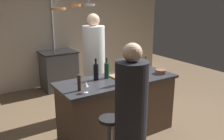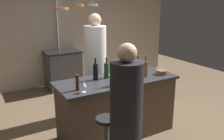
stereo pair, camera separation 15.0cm
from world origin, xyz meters
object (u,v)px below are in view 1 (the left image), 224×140
at_px(potted_plant, 163,84).
at_px(cutting_board, 120,76).
at_px(wine_bottle_red, 137,68).
at_px(wine_bottle_white, 120,76).
at_px(wine_bottle_dark, 96,72).
at_px(mixing_bowl_wooden, 161,72).
at_px(wine_bottle_amber, 145,68).
at_px(wine_glass_by_chef, 140,73).
at_px(guest_left, 131,124).
at_px(mixing_bowl_ceramic, 139,69).
at_px(stove_range, 59,70).
at_px(chef, 94,69).
at_px(mixing_bowl_blue, 130,80).
at_px(wine_bottle_green, 107,70).
at_px(pepper_mill, 79,83).
at_px(wine_glass_near_right_guest, 86,85).

bearing_deg(potted_plant, cutting_board, -158.68).
bearing_deg(wine_bottle_red, wine_bottle_white, -153.06).
distance_m(wine_bottle_dark, mixing_bowl_wooden, 1.05).
xyz_separation_m(potted_plant, wine_bottle_amber, (-1.21, -0.80, 0.73)).
distance_m(wine_bottle_dark, wine_glass_by_chef, 0.63).
distance_m(guest_left, mixing_bowl_ceramic, 1.55).
distance_m(cutting_board, mixing_bowl_wooden, 0.66).
relative_size(stove_range, chef, 0.49).
bearing_deg(chef, mixing_bowl_blue, -89.79).
bearing_deg(wine_bottle_white, chef, 80.59).
height_order(wine_bottle_white, mixing_bowl_wooden, wine_bottle_white).
xyz_separation_m(wine_bottle_white, wine_glass_by_chef, (0.35, 0.01, -0.02)).
height_order(wine_bottle_amber, wine_glass_by_chef, wine_bottle_amber).
height_order(guest_left, wine_glass_by_chef, guest_left).
bearing_deg(cutting_board, chef, 93.71).
bearing_deg(guest_left, wine_bottle_green, 71.25).
relative_size(wine_bottle_white, wine_bottle_green, 1.02).
xyz_separation_m(pepper_mill, wine_bottle_amber, (1.11, 0.03, 0.02)).
relative_size(guest_left, potted_plant, 3.11).
distance_m(chef, mixing_bowl_blue, 1.05).
distance_m(wine_bottle_white, mixing_bowl_blue, 0.20).
distance_m(wine_bottle_amber, wine_glass_near_right_guest, 1.08).
height_order(cutting_board, wine_bottle_amber, wine_bottle_amber).
height_order(wine_bottle_green, mixing_bowl_blue, wine_bottle_green).
relative_size(guest_left, cutting_board, 5.05).
height_order(cutting_board, wine_bottle_red, wine_bottle_red).
height_order(wine_bottle_red, mixing_bowl_wooden, wine_bottle_red).
height_order(chef, wine_glass_by_chef, chef).
height_order(potted_plant, wine_bottle_green, wine_bottle_green).
bearing_deg(potted_plant, wine_bottle_green, -162.07).
xyz_separation_m(mixing_bowl_blue, mixing_bowl_wooden, (0.66, 0.07, -0.00)).
relative_size(wine_glass_near_right_guest, mixing_bowl_wooden, 0.86).
relative_size(wine_glass_by_chef, mixing_bowl_ceramic, 0.87).
height_order(wine_bottle_red, wine_bottle_green, wine_bottle_green).
distance_m(pepper_mill, wine_bottle_amber, 1.11).
height_order(wine_bottle_green, mixing_bowl_wooden, wine_bottle_green).
xyz_separation_m(pepper_mill, wine_bottle_red, (1.06, 0.16, 0.00)).
bearing_deg(stove_range, cutting_board, -87.27).
bearing_deg(mixing_bowl_wooden, mixing_bowl_ceramic, 119.17).
bearing_deg(wine_bottle_red, pepper_mill, -171.18).
xyz_separation_m(wine_bottle_red, mixing_bowl_ceramic, (0.17, 0.15, -0.08)).
bearing_deg(wine_bottle_white, mixing_bowl_wooden, 5.92).
bearing_deg(stove_range, wine_bottle_dark, -97.05).
height_order(mixing_bowl_ceramic, mixing_bowl_wooden, same).
xyz_separation_m(pepper_mill, mixing_bowl_wooden, (1.40, 0.00, -0.07)).
relative_size(wine_glass_near_right_guest, wine_glass_by_chef, 1.00).
height_order(pepper_mill, mixing_bowl_ceramic, pepper_mill).
bearing_deg(mixing_bowl_wooden, wine_glass_by_chef, -170.96).
bearing_deg(cutting_board, stove_range, 92.73).
relative_size(guest_left, wine_bottle_amber, 5.06).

